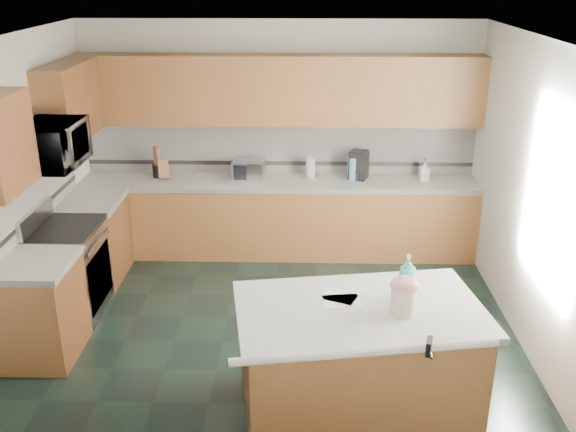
{
  "coord_description": "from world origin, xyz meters",
  "views": [
    {
      "loc": [
        0.29,
        -5.09,
        3.26
      ],
      "look_at": [
        0.15,
        0.35,
        1.12
      ],
      "focal_mm": 40.0,
      "sensor_mm": 36.0,
      "label": 1
    }
  ],
  "objects_px": {
    "island_top": "(360,311)",
    "coffee_maker": "(359,165)",
    "island_base": "(357,364)",
    "soap_bottle_island": "(407,277)",
    "knife_block": "(163,169)",
    "toaster_oven": "(249,170)",
    "treat_jar": "(403,301)"
  },
  "relations": [
    {
      "from": "toaster_oven",
      "to": "coffee_maker",
      "type": "distance_m",
      "value": 1.28
    },
    {
      "from": "island_base",
      "to": "soap_bottle_island",
      "type": "relative_size",
      "value": 4.77
    },
    {
      "from": "toaster_oven",
      "to": "coffee_maker",
      "type": "height_order",
      "value": "coffee_maker"
    },
    {
      "from": "island_base",
      "to": "knife_block",
      "type": "height_order",
      "value": "knife_block"
    },
    {
      "from": "island_base",
      "to": "island_top",
      "type": "xyz_separation_m",
      "value": [
        -0.0,
        0.0,
        0.46
      ]
    },
    {
      "from": "island_top",
      "to": "toaster_oven",
      "type": "bearing_deg",
      "value": 100.61
    },
    {
      "from": "island_top",
      "to": "coffee_maker",
      "type": "relative_size",
      "value": 5.46
    },
    {
      "from": "island_base",
      "to": "knife_block",
      "type": "distance_m",
      "value": 3.7
    },
    {
      "from": "island_top",
      "to": "toaster_oven",
      "type": "xyz_separation_m",
      "value": [
        -1.06,
        3.01,
        0.14
      ]
    },
    {
      "from": "island_top",
      "to": "knife_block",
      "type": "height_order",
      "value": "knife_block"
    },
    {
      "from": "island_base",
      "to": "soap_bottle_island",
      "type": "bearing_deg",
      "value": 12.79
    },
    {
      "from": "island_base",
      "to": "soap_bottle_island",
      "type": "height_order",
      "value": "soap_bottle_island"
    },
    {
      "from": "soap_bottle_island",
      "to": "toaster_oven",
      "type": "distance_m",
      "value": 3.2
    },
    {
      "from": "treat_jar",
      "to": "toaster_oven",
      "type": "distance_m",
      "value": 3.36
    },
    {
      "from": "soap_bottle_island",
      "to": "knife_block",
      "type": "height_order",
      "value": "soap_bottle_island"
    },
    {
      "from": "island_top",
      "to": "knife_block",
      "type": "relative_size",
      "value": 8.21
    },
    {
      "from": "treat_jar",
      "to": "coffee_maker",
      "type": "xyz_separation_m",
      "value": [
        -0.08,
        3.1,
        0.07
      ]
    },
    {
      "from": "island_top",
      "to": "soap_bottle_island",
      "type": "bearing_deg",
      "value": 12.79
    },
    {
      "from": "island_top",
      "to": "treat_jar",
      "type": "distance_m",
      "value": 0.33
    },
    {
      "from": "soap_bottle_island",
      "to": "island_top",
      "type": "bearing_deg",
      "value": -146.46
    },
    {
      "from": "island_base",
      "to": "coffee_maker",
      "type": "height_order",
      "value": "coffee_maker"
    },
    {
      "from": "coffee_maker",
      "to": "treat_jar",
      "type": "bearing_deg",
      "value": -69.29
    },
    {
      "from": "soap_bottle_island",
      "to": "coffee_maker",
      "type": "height_order",
      "value": "soap_bottle_island"
    },
    {
      "from": "soap_bottle_island",
      "to": "island_base",
      "type": "bearing_deg",
      "value": -146.46
    },
    {
      "from": "island_top",
      "to": "coffee_maker",
      "type": "distance_m",
      "value": 3.05
    },
    {
      "from": "island_top",
      "to": "knife_block",
      "type": "bearing_deg",
      "value": 115.6
    },
    {
      "from": "treat_jar",
      "to": "soap_bottle_island",
      "type": "relative_size",
      "value": 0.54
    },
    {
      "from": "soap_bottle_island",
      "to": "coffee_maker",
      "type": "relative_size",
      "value": 1.08
    },
    {
      "from": "treat_jar",
      "to": "toaster_oven",
      "type": "relative_size",
      "value": 0.52
    },
    {
      "from": "knife_block",
      "to": "toaster_oven",
      "type": "distance_m",
      "value": 1.0
    },
    {
      "from": "soap_bottle_island",
      "to": "toaster_oven",
      "type": "height_order",
      "value": "soap_bottle_island"
    },
    {
      "from": "island_base",
      "to": "knife_block",
      "type": "bearing_deg",
      "value": 115.6
    }
  ]
}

